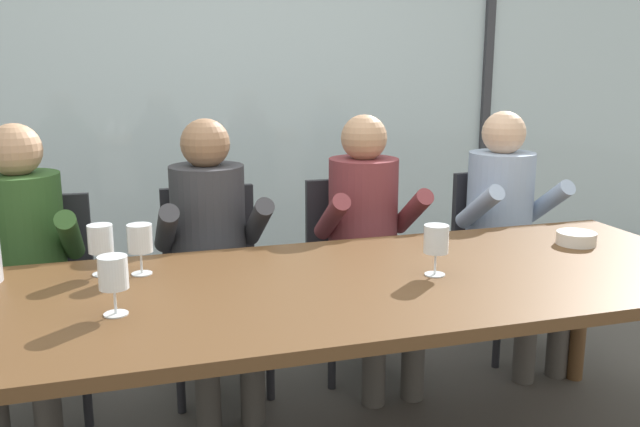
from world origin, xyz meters
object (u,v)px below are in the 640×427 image
Objects in this scene: chair_left_of_center at (213,271)px; wine_glass_center_pour at (101,241)px; person_pale_blue_shirt at (508,219)px; wine_glass_spare_empty at (140,239)px; chair_near_curtain at (40,286)px; chair_right_of_center at (499,245)px; person_maroon_top at (369,229)px; person_charcoal_jacket at (212,241)px; tasting_bowl at (576,238)px; dining_table at (351,297)px; person_olive_shirt at (22,256)px; chair_center at (354,258)px; wine_glass_by_right_taster at (436,241)px; wine_glass_near_bucket at (113,275)px.

chair_left_of_center is 5.04× the size of wine_glass_center_pour.
wine_glass_spare_empty is (-1.74, -0.50, 0.16)m from person_pale_blue_shirt.
chair_near_curtain is 2.18m from chair_right_of_center.
person_maroon_top is at bearing -10.85° from chair_left_of_center.
person_charcoal_jacket is 6.87× the size of wine_glass_spare_empty.
chair_near_curtain is 2.20m from tasting_bowl.
tasting_bowl is (2.06, -0.74, 0.24)m from chair_near_curtain.
tasting_bowl is at bearing -103.75° from chair_right_of_center.
person_maroon_top reaches higher than wine_glass_center_pour.
dining_table is 1.34m from person_olive_shirt.
wine_glass_center_pour is (-0.79, 0.30, 0.18)m from dining_table.
chair_center is at bearing 97.64° from person_maroon_top.
wine_glass_by_right_taster is (1.35, -0.94, 0.33)m from chair_near_curtain.
tasting_bowl is at bearing 15.18° from wine_glass_by_right_taster.
wine_glass_near_bucket is (-1.09, -1.01, 0.33)m from chair_center.
tasting_bowl is (2.10, -0.61, 0.06)m from person_olive_shirt.
person_charcoal_jacket is (-0.35, 0.77, 0.02)m from dining_table.
chair_near_curtain is at bearing 75.44° from person_olive_shirt.
person_olive_shirt and person_maroon_top have the same top height.
person_charcoal_jacket is 1.00× the size of person_maroon_top.
chair_right_of_center is (0.78, -0.00, 0.00)m from chair_center.
person_olive_shirt is (-0.76, -0.13, 0.17)m from chair_left_of_center.
wine_glass_near_bucket is at bearing -112.97° from chair_left_of_center.
person_maroon_top is (1.46, -0.00, 0.00)m from person_olive_shirt.
wine_glass_center_pour reaches higher than dining_table.
person_pale_blue_shirt is at bearing 82.64° from tasting_bowl.
tasting_bowl is (1.35, -0.61, 0.06)m from person_charcoal_jacket.
person_pale_blue_shirt reaches higher than chair_center.
dining_table is at bearing -67.19° from person_charcoal_jacket.
chair_right_of_center is 5.04× the size of wine_glass_near_bucket.
dining_table is at bearing -114.67° from person_maroon_top.
person_charcoal_jacket reaches higher than wine_glass_near_bucket.
wine_glass_near_bucket is 1.00× the size of wine_glass_center_pour.
chair_near_curtain is 2.15m from person_pale_blue_shirt.
dining_table is 3.06× the size of chair_near_curtain.
chair_left_of_center is 1.13m from wine_glass_near_bucket.
wine_glass_center_pour reaches higher than chair_left_of_center.
chair_near_curtain is 1.00× the size of chair_right_of_center.
chair_left_of_center is 5.04× the size of wine_glass_near_bucket.
wine_glass_near_bucket is at bearing -66.15° from person_olive_shirt.
wine_glass_spare_empty is (-0.31, -0.50, 0.16)m from person_charcoal_jacket.
person_pale_blue_shirt reaches higher than wine_glass_near_bucket.
chair_left_of_center is at bearing 3.65° from chair_near_curtain.
wine_glass_by_right_taster reaches higher than chair_near_curtain.
chair_left_of_center is at bearing 110.45° from dining_table.
tasting_bowl is at bearing -46.62° from chair_center.
wine_glass_near_bucket reaches higher than chair_right_of_center.
dining_table is at bearing -170.95° from tasting_bowl.
wine_glass_center_pour is at bearing 175.49° from tasting_bowl.
wine_glass_spare_empty is at bearing -46.96° from person_olive_shirt.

